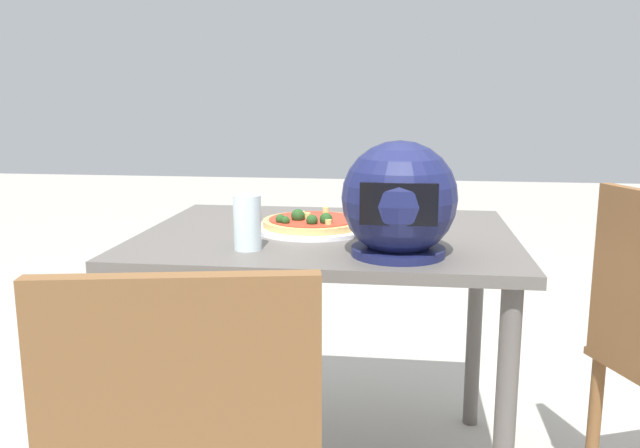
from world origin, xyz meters
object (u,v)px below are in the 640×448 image
(pizza, at_px, (312,222))
(drinking_glass, at_px, (247,223))
(dining_table, at_px, (327,264))
(motorcycle_helmet, at_px, (399,201))

(pizza, xyz_separation_m, drinking_glass, (0.13, 0.26, 0.04))
(dining_table, relative_size, motorcycle_helmet, 3.75)
(dining_table, relative_size, pizza, 3.63)
(pizza, distance_m, drinking_glass, 0.29)
(motorcycle_helmet, height_order, drinking_glass, motorcycle_helmet)
(pizza, bearing_deg, dining_table, 158.70)
(motorcycle_helmet, bearing_deg, pizza, -47.45)
(dining_table, xyz_separation_m, drinking_glass, (0.17, 0.24, 0.16))
(dining_table, distance_m, motorcycle_helmet, 0.40)
(pizza, height_order, drinking_glass, drinking_glass)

